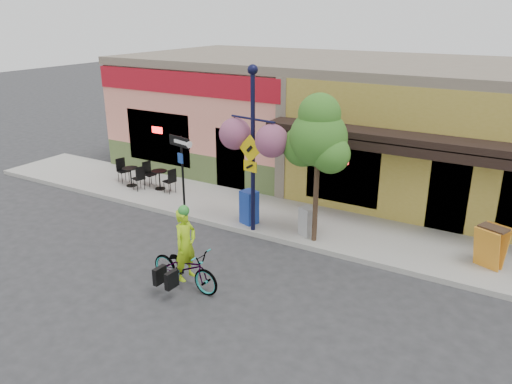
% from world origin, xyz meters
% --- Properties ---
extents(ground, '(90.00, 90.00, 0.00)m').
position_xyz_m(ground, '(0.00, 0.00, 0.00)').
color(ground, '#2D2D30').
rests_on(ground, ground).
extents(sidewalk, '(24.00, 3.00, 0.15)m').
position_xyz_m(sidewalk, '(0.00, 2.00, 0.07)').
color(sidewalk, '#9E9B93').
rests_on(sidewalk, ground).
extents(curb, '(24.00, 0.12, 0.15)m').
position_xyz_m(curb, '(0.00, 0.55, 0.07)').
color(curb, '#A8A59E').
rests_on(curb, ground).
extents(building, '(18.20, 8.20, 4.50)m').
position_xyz_m(building, '(0.00, 7.50, 2.25)').
color(building, '#F48E78').
rests_on(building, ground).
extents(bicycle, '(1.96, 0.78, 1.01)m').
position_xyz_m(bicycle, '(-0.28, -2.70, 0.51)').
color(bicycle, maroon).
rests_on(bicycle, ground).
extents(cyclist_rider, '(0.45, 0.65, 1.73)m').
position_xyz_m(cyclist_rider, '(-0.23, -2.70, 0.86)').
color(cyclist_rider, '#A3D516').
rests_on(cyclist_rider, ground).
extents(lamp_post, '(1.58, 0.83, 4.73)m').
position_xyz_m(lamp_post, '(-0.42, 0.65, 2.52)').
color(lamp_post, black).
rests_on(lamp_post, sidewalk).
extents(one_way_sign, '(0.97, 0.43, 2.49)m').
position_xyz_m(one_way_sign, '(-2.94, 0.65, 1.39)').
color(one_way_sign, black).
rests_on(one_way_sign, sidewalk).
extents(cafe_set_left, '(1.67, 1.18, 0.91)m').
position_xyz_m(cafe_set_left, '(-6.24, 1.72, 0.60)').
color(cafe_set_left, black).
rests_on(cafe_set_left, sidewalk).
extents(cafe_set_right, '(1.62, 1.04, 0.90)m').
position_xyz_m(cafe_set_right, '(-5.11, 1.99, 0.60)').
color(cafe_set_right, black).
rests_on(cafe_set_right, sidewalk).
extents(newspaper_box_blue, '(0.56, 0.53, 1.02)m').
position_xyz_m(newspaper_box_blue, '(-0.77, 1.01, 0.66)').
color(newspaper_box_blue, '#1A3A9E').
rests_on(newspaper_box_blue, sidewalk).
extents(newspaper_box_grey, '(0.50, 0.48, 0.83)m').
position_xyz_m(newspaper_box_grey, '(1.09, 1.12, 0.57)').
color(newspaper_box_grey, '#A2A2A2').
rests_on(newspaper_box_grey, sidewalk).
extents(street_tree, '(1.72, 1.72, 4.14)m').
position_xyz_m(street_tree, '(1.41, 0.90, 2.22)').
color(street_tree, '#3D7A26').
rests_on(street_tree, sidewalk).
extents(sandwich_board, '(0.78, 0.68, 1.08)m').
position_xyz_m(sandwich_board, '(5.72, 1.51, 0.69)').
color(sandwich_board, orange).
rests_on(sandwich_board, sidewalk).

